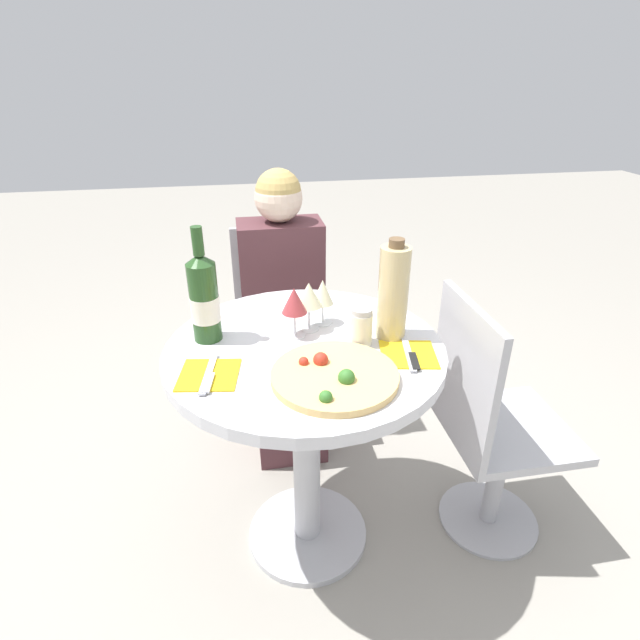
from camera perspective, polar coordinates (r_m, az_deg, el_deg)
ground_plane at (r=1.93m, az=-1.40°, el=-23.31°), size 12.00×12.00×0.00m
dining_table at (r=1.52m, az=-1.66°, el=-8.69°), size 0.80×0.80×0.78m
chair_behind_diner at (r=2.22m, az=-4.30°, el=-1.65°), size 0.39×0.39×0.89m
seated_diner at (r=2.05m, az=-3.98°, el=-1.08°), size 0.33×0.40×1.16m
chair_empty_side at (r=1.76m, az=18.69°, el=-11.78°), size 0.39×0.39×0.89m
pizza_large at (r=1.27m, az=1.64°, el=-6.36°), size 0.33×0.33×0.05m
wine_bottle at (r=1.44m, az=-13.11°, el=2.42°), size 0.08×0.08×0.34m
tall_carafe at (r=1.42m, az=8.36°, el=3.12°), size 0.09×0.09×0.30m
sugar_shaker at (r=1.41m, az=4.75°, el=-0.74°), size 0.06×0.06×0.11m
wine_glass_center at (r=1.46m, az=-1.29°, el=2.82°), size 0.08×0.08×0.15m
wine_glass_back_right at (r=1.50m, az=0.31°, el=3.11°), size 0.07×0.07×0.14m
wine_glass_front_left at (r=1.43m, az=-2.96°, el=2.13°), size 0.07×0.07×0.15m
place_setting_left at (r=1.32m, az=-12.59°, el=-6.15°), size 0.17×0.19×0.01m
place_setting_right at (r=1.40m, az=10.10°, el=-3.90°), size 0.18×0.19×0.01m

